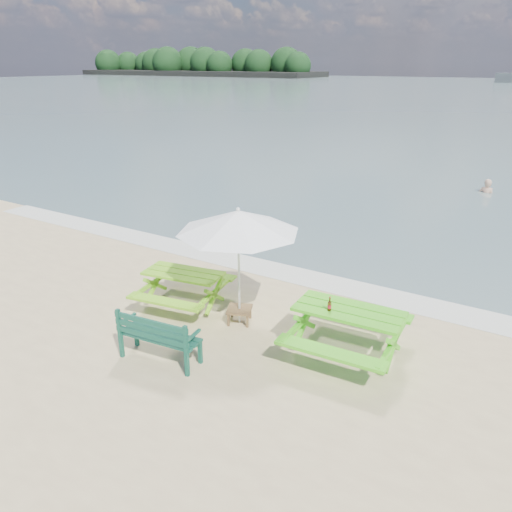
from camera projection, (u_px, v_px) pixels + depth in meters
The scene contains 9 objects.
foam_strip at pixel (304, 277), 11.54m from camera, with size 22.00×0.90×0.01m, color silver.
island_headland at pixel (196, 65), 171.51m from camera, with size 90.00×22.00×7.60m.
picnic_table_left at pixel (184, 290), 10.09m from camera, with size 1.84×1.98×0.75m.
picnic_table_right at pixel (347, 333), 8.39m from camera, with size 1.89×2.07×0.85m.
park_bench at pixel (160, 346), 8.28m from camera, with size 1.44×0.63×0.86m.
side_table at pixel (239, 315), 9.53m from camera, with size 0.59×0.59×0.29m.
patio_umbrella at pixel (238, 221), 8.85m from camera, with size 2.96×2.96×2.22m.
beer_bottle at pixel (329, 306), 8.17m from camera, with size 0.06×0.06×0.24m.
swimmer at pixel (485, 200), 19.14m from camera, with size 0.63×0.45×1.61m.
Camera 1 is at (4.63, -4.97, 4.67)m, focal length 35.00 mm.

